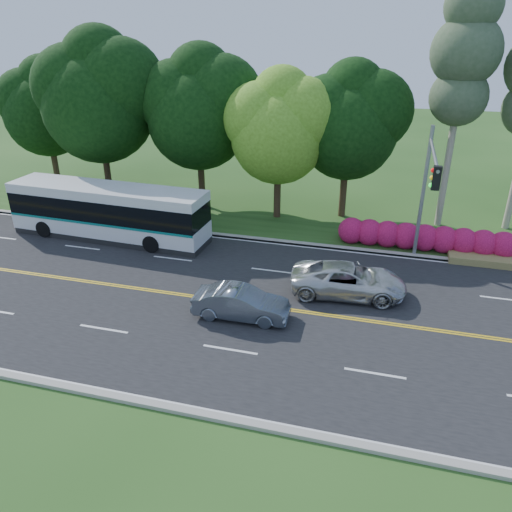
% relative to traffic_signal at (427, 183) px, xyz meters
% --- Properties ---
extents(ground, '(120.00, 120.00, 0.00)m').
position_rel_traffic_signal_xyz_m(ground, '(-6.49, -5.40, -4.67)').
color(ground, '#234918').
rests_on(ground, ground).
extents(road, '(60.00, 14.00, 0.02)m').
position_rel_traffic_signal_xyz_m(road, '(-6.49, -5.40, -4.66)').
color(road, black).
rests_on(road, ground).
extents(curb_north, '(60.00, 0.30, 0.15)m').
position_rel_traffic_signal_xyz_m(curb_north, '(-6.49, 1.75, -4.60)').
color(curb_north, '#9F9C90').
rests_on(curb_north, ground).
extents(curb_south, '(60.00, 0.30, 0.15)m').
position_rel_traffic_signal_xyz_m(curb_south, '(-6.49, -12.55, -4.60)').
color(curb_south, '#9F9C90').
rests_on(curb_south, ground).
extents(grass_verge, '(60.00, 4.00, 0.10)m').
position_rel_traffic_signal_xyz_m(grass_verge, '(-6.49, 3.60, -4.62)').
color(grass_verge, '#234918').
rests_on(grass_verge, ground).
extents(lane_markings, '(57.60, 13.82, 0.00)m').
position_rel_traffic_signal_xyz_m(lane_markings, '(-6.59, -5.40, -4.65)').
color(lane_markings, gold).
rests_on(lane_markings, road).
extents(tree_row, '(44.70, 9.10, 13.84)m').
position_rel_traffic_signal_xyz_m(tree_row, '(-11.65, 6.73, 2.06)').
color(tree_row, '#311C16').
rests_on(tree_row, ground).
extents(bougainvillea_hedge, '(9.50, 2.25, 1.50)m').
position_rel_traffic_signal_xyz_m(bougainvillea_hedge, '(0.69, 2.75, -3.95)').
color(bougainvillea_hedge, maroon).
rests_on(bougainvillea_hedge, ground).
extents(traffic_signal, '(0.42, 6.10, 7.00)m').
position_rel_traffic_signal_xyz_m(traffic_signal, '(0.00, 0.00, 0.00)').
color(traffic_signal, gray).
rests_on(traffic_signal, ground).
extents(transit_bus, '(11.87, 3.10, 3.08)m').
position_rel_traffic_signal_xyz_m(transit_bus, '(-17.18, -0.10, -3.13)').
color(transit_bus, silver).
rests_on(transit_bus, road).
extents(sedan, '(4.15, 1.55, 1.36)m').
position_rel_traffic_signal_xyz_m(sedan, '(-7.26, -6.53, -3.97)').
color(sedan, slate).
rests_on(sedan, road).
extents(suv, '(5.46, 2.88, 1.46)m').
position_rel_traffic_signal_xyz_m(suv, '(-3.06, -3.31, -3.92)').
color(suv, silver).
rests_on(suv, road).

